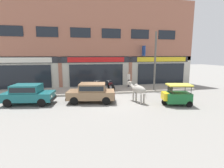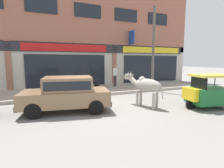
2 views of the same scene
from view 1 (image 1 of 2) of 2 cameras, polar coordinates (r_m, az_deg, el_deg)
name	(u,v)px [view 1 (image 1 of 2)]	position (r m, az deg, el deg)	size (l,w,h in m)	color
ground_plane	(106,101)	(13.74, -1.87, -5.56)	(90.00, 90.00, 0.00)	gray
sidewalk	(99,90)	(17.61, -4.19, -1.91)	(19.00, 3.69, 0.18)	#A8A093
shop_building	(96,45)	(19.37, -5.22, 12.67)	(23.00, 1.40, 9.71)	#9E604C
cow	(138,89)	(13.29, 8.43, -1.72)	(1.07, 2.05, 1.61)	#9E998E
car_0	(28,93)	(14.05, -25.72, -2.76)	(3.78, 2.14, 1.46)	black
car_1	(92,92)	(13.27, -6.66, -2.54)	(3.81, 2.26, 1.46)	black
auto_rickshaw	(177,96)	(13.30, 20.34, -3.74)	(2.12, 1.50, 1.52)	black
motorcycle_0	(97,87)	(16.82, -4.79, -0.82)	(0.52, 1.81, 0.88)	black
motorcycle_1	(111,86)	(16.99, -0.33, -0.68)	(0.56, 1.80, 0.88)	black
pedestrian	(129,78)	(18.50, 5.49, 1.99)	(0.40, 0.36, 1.60)	#2D2D33
utility_pole	(155,61)	(17.29, 13.89, 7.15)	(0.18, 0.18, 5.53)	#595651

